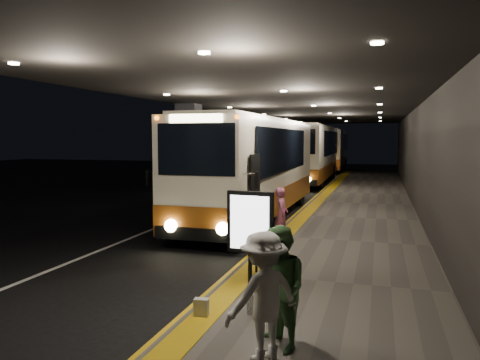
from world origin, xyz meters
The scene contains 19 objects.
ground centered at (0.00, 0.00, 0.00)m, with size 90.00×90.00×0.00m, color black.
lane_line_white centered at (-1.80, 5.00, 0.01)m, with size 0.12×50.00×0.01m, color silver.
kerb_stripe_yellow centered at (2.35, 5.00, 0.01)m, with size 0.18×50.00×0.01m, color gold.
sidewalk centered at (4.75, 5.00, 0.07)m, with size 4.50×50.00×0.15m, color #514C44.
tactile_strip centered at (2.85, 5.00, 0.16)m, with size 0.50×50.00×0.01m, color gold.
terminal_wall centered at (7.00, 5.00, 3.00)m, with size 0.10×50.00×6.00m, color black.
support_columns centered at (-1.50, 4.00, 2.20)m, with size 0.80×24.80×4.40m.
canopy centered at (2.50, 5.00, 4.60)m, with size 9.00×50.00×0.40m, color black.
coach_main centered at (0.93, 4.62, 1.79)m, with size 2.60×12.05×3.74m.
coach_second centered at (0.93, 19.86, 1.86)m, with size 2.71×12.34×3.87m.
coach_third centered at (0.92, 32.80, 1.83)m, with size 2.93×12.23×3.82m.
passenger_boarding centered at (2.92, 0.27, 0.93)m, with size 0.57×0.37×1.55m, color #A64D6A.
passenger_waiting_green centered at (4.29, -6.47, 1.02)m, with size 0.85×0.52×1.74m, color #457440.
passenger_waiting_white centered at (4.14, -6.85, 1.02)m, with size 1.12×0.52×1.73m, color silver.
passenger_waiting_grey centered at (3.59, -4.18, 0.90)m, with size 0.88×0.45×1.50m, color #54555A.
bag_polka centered at (3.65, -5.36, 0.33)m, with size 0.29×0.12×0.35m, color black.
bag_plain centered at (2.80, -5.69, 0.30)m, with size 0.24×0.14×0.30m, color beige.
info_sign centered at (3.23, -4.23, 1.47)m, with size 0.92×0.20×1.95m.
stanchion_post centered at (3.03, -2.99, 0.68)m, with size 0.05×0.05×1.05m, color black.
Camera 1 is at (5.58, -12.71, 3.10)m, focal length 35.00 mm.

